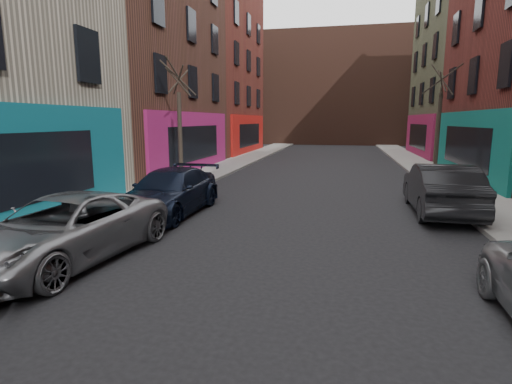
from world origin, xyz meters
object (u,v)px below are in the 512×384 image
at_px(tree_left_far, 179,113).
at_px(parked_right_end, 441,189).
at_px(parked_left_far, 64,229).
at_px(tree_right_far, 440,111).
at_px(parked_left_end, 170,192).

relative_size(tree_left_far, parked_right_end, 1.30).
relative_size(parked_left_far, parked_right_end, 1.03).
height_order(parked_left_far, parked_right_end, parked_right_end).
bearing_deg(parked_left_far, tree_right_far, 62.11).
height_order(tree_right_far, parked_left_end, tree_right_far).
xyz_separation_m(parked_left_far, parked_right_end, (8.99, 6.59, 0.11)).
relative_size(tree_left_far, parked_left_far, 1.26).
xyz_separation_m(parked_left_end, parked_right_end, (8.66, 1.95, 0.10)).
height_order(tree_right_far, parked_right_end, tree_right_far).
distance_m(tree_left_far, parked_left_far, 10.67).
height_order(tree_left_far, tree_right_far, tree_right_far).
xyz_separation_m(tree_right_far, parked_left_end, (-10.47, -11.56, -2.80)).
xyz_separation_m(tree_left_far, parked_left_end, (1.93, -5.56, -2.65)).
bearing_deg(parked_right_end, tree_left_far, -17.92).
relative_size(parked_left_end, parked_right_end, 1.00).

